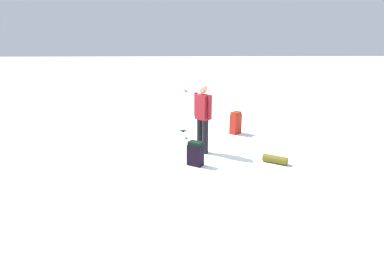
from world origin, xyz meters
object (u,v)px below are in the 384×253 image
(ski_pair_near, at_px, (184,131))
(backpack_large_dark, at_px, (236,123))
(skier_standing, at_px, (203,115))
(backpack_bright, at_px, (195,154))
(ski_poles_planted_near, at_px, (186,113))
(sleeping_mat_rolled, at_px, (275,159))

(ski_pair_near, distance_m, backpack_large_dark, 1.57)
(skier_standing, height_order, backpack_large_dark, skier_standing)
(backpack_bright, distance_m, ski_poles_planted_near, 1.90)
(skier_standing, xyz_separation_m, ski_pair_near, (-1.80, -0.45, -0.94))
(skier_standing, distance_m, backpack_bright, 1.09)
(skier_standing, bearing_deg, sleeping_mat_rolled, 64.69)
(backpack_large_dark, bearing_deg, ski_poles_planted_near, -68.85)
(backpack_bright, relative_size, sleeping_mat_rolled, 1.00)
(skier_standing, xyz_separation_m, ski_poles_planted_near, (-1.00, -0.39, -0.18))
(skier_standing, height_order, ski_pair_near, skier_standing)
(skier_standing, relative_size, sleeping_mat_rolled, 3.09)
(skier_standing, relative_size, backpack_large_dark, 2.58)
(ski_poles_planted_near, height_order, sleeping_mat_rolled, ski_poles_planted_near)
(ski_poles_planted_near, bearing_deg, backpack_bright, 5.68)
(backpack_bright, xyz_separation_m, sleeping_mat_rolled, (-0.06, 1.81, -0.18))
(ski_pair_near, bearing_deg, sleeping_mat_rolled, 38.73)
(backpack_large_dark, bearing_deg, sleeping_mat_rolled, 12.71)
(sleeping_mat_rolled, bearing_deg, backpack_large_dark, -167.29)
(skier_standing, height_order, sleeping_mat_rolled, skier_standing)
(ski_pair_near, distance_m, backpack_bright, 2.64)
(skier_standing, distance_m, ski_pair_near, 2.08)
(backpack_bright, xyz_separation_m, ski_poles_planted_near, (-1.82, -0.18, 0.50))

